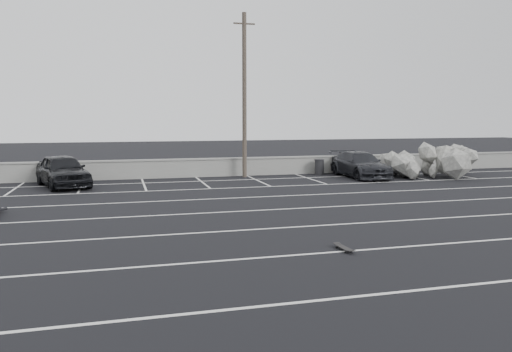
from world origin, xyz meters
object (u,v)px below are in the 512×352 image
object	(u,v)px
car_left	(63,171)
utility_pole	(244,95)
car_right	(360,165)
trash_bin	(319,167)
skateboard	(344,248)
riprap_pile	(429,166)

from	to	relation	value
car_left	utility_pole	size ratio (longest dim) A/B	0.51
car_right	trash_bin	size ratio (longest dim) A/B	5.40
car_right	utility_pole	distance (m)	7.65
car_left	skateboard	bearing A→B (deg)	-79.81
trash_bin	car_left	bearing A→B (deg)	-173.45
trash_bin	car_right	bearing A→B (deg)	-46.73
utility_pole	car_left	bearing A→B (deg)	-170.76
car_right	utility_pole	xyz separation A→B (m)	(-6.33, 1.77, 3.91)
car_left	utility_pole	world-z (taller)	utility_pole
trash_bin	riprap_pile	xyz separation A→B (m)	(5.76, -2.50, 0.12)
skateboard	riprap_pile	bearing A→B (deg)	45.97
trash_bin	riprap_pile	distance (m)	6.28
car_right	riprap_pile	size ratio (longest dim) A/B	0.84
utility_pole	trash_bin	bearing A→B (deg)	0.88
car_right	riprap_pile	world-z (taller)	car_right
utility_pole	car_right	bearing A→B (deg)	-15.58
car_left	car_right	size ratio (longest dim) A/B	0.94
trash_bin	riprap_pile	bearing A→B (deg)	-23.48
riprap_pile	car_left	bearing A→B (deg)	177.48
trash_bin	skateboard	distance (m)	17.27
car_left	car_right	world-z (taller)	car_left
car_left	skateboard	world-z (taller)	car_left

